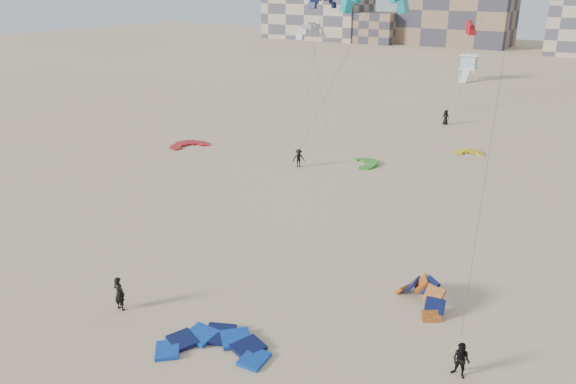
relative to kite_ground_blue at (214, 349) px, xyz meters
The scene contains 17 objects.
ground 3.41m from the kite_ground_blue, 134.07° to the left, with size 320.00×320.00×0.00m, color #C9B287.
kite_ground_blue is the anchor object (origin of this frame).
kite_ground_orange 11.06m from the kite_ground_blue, 53.27° to the left, with size 3.31×2.51×2.23m, color orange, non-canonical shape.
kite_ground_red 34.79m from the kite_ground_blue, 134.41° to the left, with size 3.67×3.88×0.50m, color #B70B00, non-canonical shape.
kite_ground_green 29.92m from the kite_ground_blue, 102.47° to the left, with size 3.04×3.21×0.56m, color green, non-canonical shape.
kite_ground_yellow 37.84m from the kite_ground_blue, 88.97° to the left, with size 2.67×2.78×0.65m, color #D09708, non-canonical shape.
kitesurfer_main 6.29m from the kite_ground_blue, behind, with size 0.68×0.45×1.86m, color black.
kitesurfer_b 10.98m from the kite_ground_blue, 23.29° to the left, with size 0.80×0.62×1.64m, color black.
kitesurfer_c 27.54m from the kite_ground_blue, 114.01° to the left, with size 1.09×0.63×1.69m, color black.
kitesurfer_e 48.72m from the kite_ground_blue, 96.29° to the left, with size 0.85×0.55×1.74m, color black.
kite_fly_grey 46.14m from the kite_ground_blue, 115.36° to the left, with size 10.15×11.63×10.57m.
kite_fly_navy 55.00m from the kite_ground_blue, 114.80° to the left, with size 4.97×4.97×13.81m.
kite_fly_red 63.53m from the kite_ground_blue, 96.85° to the left, with size 4.47×4.44×10.21m.
lifeguard_tower_far 83.04m from the kite_ground_blue, 98.83° to the left, with size 3.31×6.00×4.28m.
condo_west_a 151.10m from the kite_ground_blue, 118.65° to the left, with size 30.00×15.00×14.00m, color tan.
condo_west_b 140.53m from the kite_ground_blue, 103.35° to the left, with size 28.00×14.00×18.00m, color #7D624B.
condo_fill_left 140.63m from the kite_ground_blue, 111.87° to the left, with size 12.00×10.00×8.00m, color #7D624B.
Camera 1 is at (17.11, -18.68, 15.90)m, focal length 35.00 mm.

